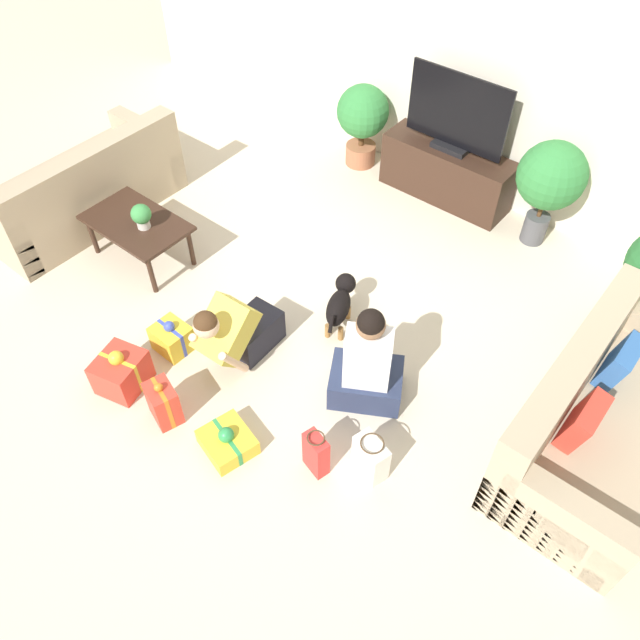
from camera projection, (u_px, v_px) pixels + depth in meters
ground_plane at (278, 327)px, 5.08m from camera, size 16.00×16.00×0.00m
wall_back at (469, 56)px, 5.49m from camera, size 8.40×0.06×2.60m
sofa_left at (82, 190)px, 5.86m from camera, size 0.89×1.85×0.82m
sofa_right at (601, 421)px, 4.14m from camera, size 0.89×1.85×0.82m
coffee_table at (137, 226)px, 5.37m from camera, size 0.92×0.56×0.42m
tv_console at (446, 173)px, 6.07m from camera, size 1.29×0.39×0.54m
tv at (456, 117)px, 5.62m from camera, size 1.00×0.20×0.73m
potted_plant_back_left at (363, 117)px, 6.27m from camera, size 0.53×0.53×0.86m
potted_plant_back_right at (551, 179)px, 5.32m from camera, size 0.59×0.59×1.00m
person_kneeling at (236, 331)px, 4.63m from camera, size 0.36×0.76×0.74m
person_sitting at (367, 366)px, 4.38m from camera, size 0.65×0.62×0.93m
dog at (340, 302)px, 4.95m from camera, size 0.33×0.57×0.36m
gift_box_a at (227, 441)px, 4.28m from camera, size 0.42×0.39×0.21m
gift_box_b at (121, 372)px, 4.59m from camera, size 0.39×0.41×0.37m
gift_box_c at (172, 338)px, 4.85m from camera, size 0.28×0.25×0.30m
gift_box_d at (163, 403)px, 4.38m from camera, size 0.28×0.24×0.38m
gift_bag_a at (316, 453)px, 4.10m from camera, size 0.20×0.15×0.37m
gift_bag_b at (371, 457)px, 4.10m from camera, size 0.27×0.20×0.34m
tabletop_plant at (141, 215)px, 5.20m from camera, size 0.17×0.17×0.22m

